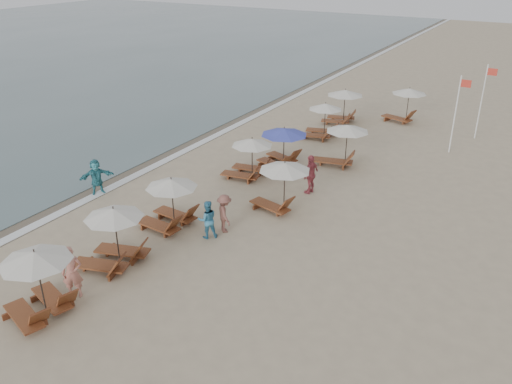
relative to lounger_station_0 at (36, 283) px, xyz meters
The scene contains 20 objects.
ground 7.49m from the lounger_station_0, 33.96° to the left, with size 160.00×160.00×0.00m, color tan.
wet_sand_band 15.54m from the lounger_station_0, 114.25° to the left, with size 3.20×140.00×0.01m, color #6B5E4C.
foam_line 15.06m from the lounger_station_0, 109.72° to the left, with size 0.50×140.00×0.02m, color white.
lounger_station_0 is the anchor object (origin of this frame).
lounger_station_1 3.25m from the lounger_station_0, 91.37° to the left, with size 2.58×2.46×2.36m.
lounger_station_2 6.55m from the lounger_station_0, 91.79° to the left, with size 2.52×2.10×2.18m.
lounger_station_3 12.62m from the lounger_station_0, 90.37° to the left, with size 2.48×2.08×2.05m.
lounger_station_4 14.79m from the lounger_station_0, 87.69° to the left, with size 2.64×2.43×2.08m.
lounger_station_5 20.02m from the lounger_station_0, 88.35° to the left, with size 2.48×2.30×2.14m.
lounger_station_6 23.32m from the lounger_station_0, 88.60° to the left, with size 2.54×2.33×2.23m.
inland_station_0 10.52m from the lounger_station_0, 73.53° to the left, with size 2.68×2.24×2.22m.
inland_station_1 16.66m from the lounger_station_0, 78.56° to the left, with size 2.82×2.24×2.22m.
inland_station_2 25.93m from the lounger_station_0, 81.19° to the left, with size 2.77×2.24×2.22m.
beachgoer_near 1.27m from the lounger_station_0, 84.14° to the left, with size 0.67×0.44×1.82m, color tan.
beachgoer_mid_a 6.83m from the lounger_station_0, 75.76° to the left, with size 0.77×0.60×1.58m, color teal.
beachgoer_mid_b 7.63m from the lounger_station_0, 74.83° to the left, with size 1.04×0.60×1.61m, color brown.
beachgoer_far_a 12.92m from the lounger_station_0, 74.68° to the left, with size 1.11×0.46×1.89m, color #AB444E.
waterline_walker 9.01m from the lounger_station_0, 124.80° to the left, with size 1.56×0.50×1.69m, color teal.
flag_pole_near 22.79m from the lounger_station_0, 69.57° to the left, with size 0.59×0.08×4.33m.
flag_pole_far 26.12m from the lounger_station_0, 70.34° to the left, with size 0.60×0.08×4.43m.
Camera 1 is at (6.28, -12.11, 10.41)m, focal length 36.56 mm.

